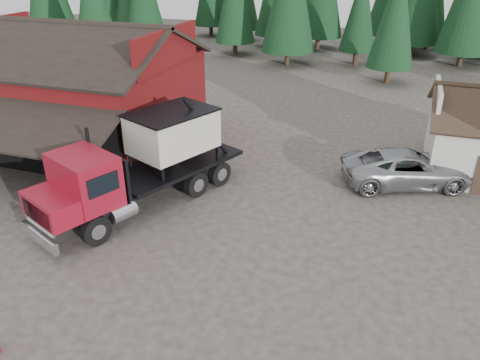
% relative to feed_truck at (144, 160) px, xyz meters
% --- Properties ---
extents(ground, '(120.00, 120.00, 0.00)m').
position_rel_feed_truck_xyz_m(ground, '(3.48, -4.03, -2.21)').
color(ground, '#433A35').
rests_on(ground, ground).
extents(red_barn, '(12.80, 13.63, 7.18)m').
position_rel_feed_truck_xyz_m(red_barn, '(-7.52, 5.88, 0.48)').
color(red_barn, maroon).
rests_on(red_barn, ground).
extents(conifer_backdrop, '(76.00, 16.00, 16.00)m').
position_rel_feed_truck_xyz_m(conifer_backdrop, '(3.48, 37.97, -2.21)').
color(conifer_backdrop, black).
rests_on(conifer_backdrop, ground).
extents(near_pine_b, '(3.96, 3.96, 10.40)m').
position_rel_feed_truck_xyz_m(near_pine_b, '(9.48, 25.97, 3.68)').
color(near_pine_b, '#382619').
rests_on(near_pine_b, ground).
extents(feed_truck, '(6.72, 10.70, 4.72)m').
position_rel_feed_truck_xyz_m(feed_truck, '(0.00, 0.00, 0.00)').
color(feed_truck, black).
rests_on(feed_truck, ground).
extents(silver_car, '(7.07, 5.03, 1.79)m').
position_rel_feed_truck_xyz_m(silver_car, '(11.48, 5.97, -1.31)').
color(silver_car, '#A1A2A8').
rests_on(silver_car, ground).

